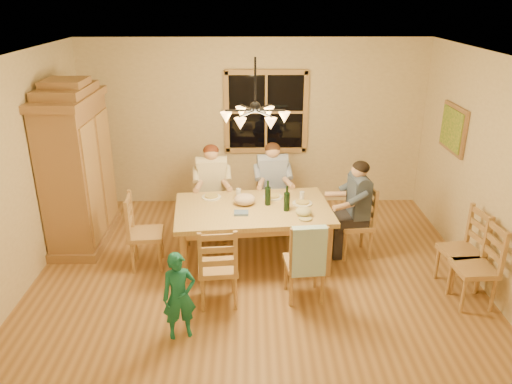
{
  "coord_description": "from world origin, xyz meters",
  "views": [
    {
      "loc": [
        -0.06,
        -5.39,
        3.34
      ],
      "look_at": [
        0.01,
        0.1,
        1.13
      ],
      "focal_mm": 35.0,
      "sensor_mm": 36.0,
      "label": 1
    }
  ],
  "objects_px": {
    "chair_far_left": "(213,212)",
    "adult_plaid_man": "(272,176)",
    "armoire": "(78,171)",
    "chair_far_right": "(272,209)",
    "chandelier": "(255,115)",
    "chair_spare_back": "(459,263)",
    "chair_end_left": "(147,245)",
    "wine_bottle_b": "(287,198)",
    "chair_near_left": "(218,279)",
    "adult_slate_man": "(357,197)",
    "chair_spare_front": "(472,280)",
    "child": "(179,296)",
    "chair_near_right": "(304,274)",
    "chair_end_right": "(354,234)",
    "dining_table": "(253,214)",
    "adult_woman": "(212,178)",
    "wine_bottle_a": "(268,193)"
  },
  "relations": [
    {
      "from": "dining_table",
      "to": "wine_bottle_b",
      "type": "height_order",
      "value": "wine_bottle_b"
    },
    {
      "from": "chair_far_left",
      "to": "adult_plaid_man",
      "type": "bearing_deg",
      "value": -180.0
    },
    {
      "from": "adult_slate_man",
      "to": "chair_spare_back",
      "type": "height_order",
      "value": "adult_slate_man"
    },
    {
      "from": "chandelier",
      "to": "chair_end_left",
      "type": "height_order",
      "value": "chandelier"
    },
    {
      "from": "wine_bottle_b",
      "to": "chair_end_right",
      "type": "bearing_deg",
      "value": 14.11
    },
    {
      "from": "adult_woman",
      "to": "chair_spare_front",
      "type": "xyz_separation_m",
      "value": [
        3.06,
        -1.92,
        -0.54
      ]
    },
    {
      "from": "wine_bottle_b",
      "to": "chair_near_right",
      "type": "bearing_deg",
      "value": -78.57
    },
    {
      "from": "chair_spare_front",
      "to": "chair_spare_back",
      "type": "distance_m",
      "value": 0.38
    },
    {
      "from": "chair_far_left",
      "to": "chair_spare_back",
      "type": "distance_m",
      "value": 3.43
    },
    {
      "from": "dining_table",
      "to": "child",
      "type": "distance_m",
      "value": 1.76
    },
    {
      "from": "chair_near_left",
      "to": "chair_near_right",
      "type": "bearing_deg",
      "value": 0.0
    },
    {
      "from": "chair_far_left",
      "to": "adult_slate_man",
      "type": "relative_size",
      "value": 1.13
    },
    {
      "from": "adult_slate_man",
      "to": "chair_far_left",
      "type": "bearing_deg",
      "value": 63.43
    },
    {
      "from": "chair_far_right",
      "to": "chair_end_left",
      "type": "relative_size",
      "value": 1.0
    },
    {
      "from": "adult_woman",
      "to": "adult_slate_man",
      "type": "relative_size",
      "value": 1.0
    },
    {
      "from": "chair_end_left",
      "to": "adult_plaid_man",
      "type": "height_order",
      "value": "adult_plaid_man"
    },
    {
      "from": "chair_end_left",
      "to": "chandelier",
      "type": "bearing_deg",
      "value": 70.45
    },
    {
      "from": "chair_far_left",
      "to": "chair_end_left",
      "type": "distance_m",
      "value": 1.29
    },
    {
      "from": "armoire",
      "to": "dining_table",
      "type": "distance_m",
      "value": 2.5
    },
    {
      "from": "adult_plaid_man",
      "to": "chair_near_right",
      "type": "bearing_deg",
      "value": 93.37
    },
    {
      "from": "chair_far_right",
      "to": "adult_plaid_man",
      "type": "xyz_separation_m",
      "value": [
        0.0,
        0.0,
        0.54
      ]
    },
    {
      "from": "wine_bottle_b",
      "to": "chair_near_left",
      "type": "bearing_deg",
      "value": -133.33
    },
    {
      "from": "chandelier",
      "to": "chair_spare_back",
      "type": "xyz_separation_m",
      "value": [
        2.45,
        -0.17,
        -1.77
      ]
    },
    {
      "from": "wine_bottle_a",
      "to": "chair_spare_back",
      "type": "bearing_deg",
      "value": -18.02
    },
    {
      "from": "dining_table",
      "to": "chair_spare_back",
      "type": "bearing_deg",
      "value": -14.8
    },
    {
      "from": "child",
      "to": "chair_spare_front",
      "type": "distance_m",
      "value": 3.28
    },
    {
      "from": "dining_table",
      "to": "chair_far_left",
      "type": "xyz_separation_m",
      "value": [
        -0.58,
        0.88,
        -0.36
      ]
    },
    {
      "from": "armoire",
      "to": "chair_spare_front",
      "type": "height_order",
      "value": "armoire"
    },
    {
      "from": "chair_near_left",
      "to": "adult_slate_man",
      "type": "height_order",
      "value": "adult_slate_man"
    },
    {
      "from": "chair_end_left",
      "to": "chair_spare_back",
      "type": "distance_m",
      "value": 3.88
    },
    {
      "from": "chair_far_right",
      "to": "chair_end_left",
      "type": "xyz_separation_m",
      "value": [
        -1.66,
        -1.1,
        0.0
      ]
    },
    {
      "from": "chair_end_left",
      "to": "chair_spare_back",
      "type": "height_order",
      "value": "same"
    },
    {
      "from": "wine_bottle_a",
      "to": "chair_spare_front",
      "type": "bearing_deg",
      "value": -26.18
    },
    {
      "from": "child",
      "to": "chair_spare_back",
      "type": "bearing_deg",
      "value": -1.38
    },
    {
      "from": "chandelier",
      "to": "armoire",
      "type": "relative_size",
      "value": 0.33
    },
    {
      "from": "armoire",
      "to": "chair_spare_front",
      "type": "bearing_deg",
      "value": -18.57
    },
    {
      "from": "chair_far_right",
      "to": "chair_spare_back",
      "type": "relative_size",
      "value": 1.0
    },
    {
      "from": "wine_bottle_b",
      "to": "chair_spare_front",
      "type": "relative_size",
      "value": 0.33
    },
    {
      "from": "chair_end_left",
      "to": "dining_table",
      "type": "bearing_deg",
      "value": 90.0
    },
    {
      "from": "chair_end_left",
      "to": "child",
      "type": "distance_m",
      "value": 1.58
    },
    {
      "from": "armoire",
      "to": "adult_woman",
      "type": "xyz_separation_m",
      "value": [
        1.81,
        0.28,
        -0.22
      ]
    },
    {
      "from": "chandelier",
      "to": "child",
      "type": "xyz_separation_m",
      "value": [
        -0.78,
        -1.1,
        -1.6
      ]
    },
    {
      "from": "wine_bottle_b",
      "to": "child",
      "type": "relative_size",
      "value": 0.35
    },
    {
      "from": "chair_end_right",
      "to": "adult_slate_man",
      "type": "xyz_separation_m",
      "value": [
        0.0,
        0.0,
        0.54
      ]
    },
    {
      "from": "wine_bottle_b",
      "to": "chair_spare_front",
      "type": "distance_m",
      "value": 2.34
    },
    {
      "from": "dining_table",
      "to": "wine_bottle_a",
      "type": "bearing_deg",
      "value": 24.37
    },
    {
      "from": "chair_far_left",
      "to": "wine_bottle_b",
      "type": "distance_m",
      "value": 1.54
    },
    {
      "from": "chair_far_left",
      "to": "armoire",
      "type": "bearing_deg",
      "value": 3.16
    },
    {
      "from": "chair_spare_back",
      "to": "wine_bottle_b",
      "type": "bearing_deg",
      "value": 65.28
    },
    {
      "from": "chair_far_right",
      "to": "wine_bottle_b",
      "type": "bearing_deg",
      "value": 91.57
    }
  ]
}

